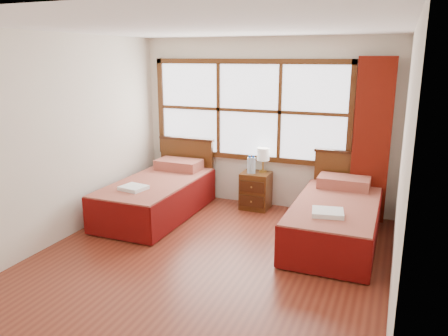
% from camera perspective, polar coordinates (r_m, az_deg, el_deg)
% --- Properties ---
extents(floor, '(4.50, 4.50, 0.00)m').
position_cam_1_polar(floor, '(5.17, -2.47, -12.22)').
color(floor, maroon).
rests_on(floor, ground).
extents(ceiling, '(4.50, 4.50, 0.00)m').
position_cam_1_polar(ceiling, '(4.63, -2.83, 17.91)').
color(ceiling, white).
rests_on(ceiling, wall_back).
extents(wall_back, '(4.00, 0.00, 4.00)m').
position_cam_1_polar(wall_back, '(6.81, 5.31, 5.76)').
color(wall_back, silver).
rests_on(wall_back, floor).
extents(wall_left, '(0.00, 4.50, 4.50)m').
position_cam_1_polar(wall_left, '(5.84, -20.81, 3.45)').
color(wall_left, silver).
rests_on(wall_left, floor).
extents(wall_right, '(0.00, 4.50, 4.50)m').
position_cam_1_polar(wall_right, '(4.32, 22.26, -0.29)').
color(wall_right, silver).
rests_on(wall_right, floor).
extents(window, '(3.16, 0.06, 1.56)m').
position_cam_1_polar(window, '(6.82, 3.22, 7.51)').
color(window, white).
rests_on(window, wall_back).
extents(curtain, '(0.50, 0.16, 2.30)m').
position_cam_1_polar(curtain, '(6.42, 18.72, 3.36)').
color(curtain, '#67140A').
rests_on(curtain, wall_back).
extents(bed_left, '(1.04, 2.06, 1.01)m').
position_cam_1_polar(bed_left, '(6.61, -8.54, -3.45)').
color(bed_left, '#35190B').
rests_on(bed_left, floor).
extents(bed_right, '(1.03, 2.05, 1.00)m').
position_cam_1_polar(bed_right, '(5.79, 14.38, -6.38)').
color(bed_right, '#35190B').
rests_on(bed_right, floor).
extents(nightstand, '(0.43, 0.43, 0.58)m').
position_cam_1_polar(nightstand, '(6.81, 4.16, -2.96)').
color(nightstand, '#4F2B11').
rests_on(nightstand, floor).
extents(towels_left, '(0.37, 0.34, 0.05)m').
position_cam_1_polar(towels_left, '(6.11, -11.74, -2.55)').
color(towels_left, white).
rests_on(towels_left, bed_left).
extents(towels_right, '(0.41, 0.37, 0.06)m').
position_cam_1_polar(towels_right, '(5.21, 13.39, -5.69)').
color(towels_right, white).
rests_on(towels_right, bed_right).
extents(lamp, '(0.19, 0.19, 0.38)m').
position_cam_1_polar(lamp, '(6.74, 5.14, 1.72)').
color(lamp, gold).
rests_on(lamp, nightstand).
extents(bottle_near, '(0.07, 0.07, 0.28)m').
position_cam_1_polar(bottle_near, '(6.68, 3.35, 0.38)').
color(bottle_near, silver).
rests_on(bottle_near, nightstand).
extents(bottle_far, '(0.07, 0.07, 0.28)m').
position_cam_1_polar(bottle_far, '(6.67, 3.82, 0.37)').
color(bottle_far, silver).
rests_on(bottle_far, nightstand).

